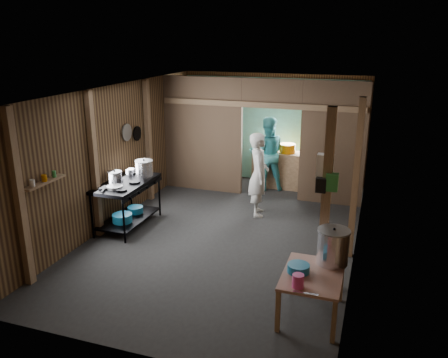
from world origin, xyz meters
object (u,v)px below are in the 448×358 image
(stock_pot, at_px, (333,247))
(prep_table, at_px, (311,295))
(gas_range, at_px, (128,204))
(stove_pot_large, at_px, (144,169))
(yellow_tub, at_px, (287,148))
(cook, at_px, (259,174))
(pink_bucket, at_px, (298,281))

(stock_pot, bearing_deg, prep_table, -118.06)
(gas_range, distance_m, stove_pot_large, 0.73)
(prep_table, relative_size, yellow_tub, 2.75)
(yellow_tub, relative_size, cook, 0.22)
(pink_bucket, bearing_deg, stove_pot_large, 142.78)
(pink_bucket, distance_m, cook, 3.84)
(prep_table, distance_m, pink_bucket, 0.56)
(stove_pot_large, xyz_separation_m, pink_bucket, (3.42, -2.60, -0.34))
(pink_bucket, bearing_deg, cook, 111.71)
(yellow_tub, bearing_deg, gas_range, -126.13)
(stock_pot, distance_m, cook, 3.30)
(stock_pot, height_order, pink_bucket, stock_pot)
(stove_pot_large, bearing_deg, prep_table, -31.98)
(pink_bucket, relative_size, cook, 0.10)
(yellow_tub, distance_m, cook, 1.89)
(stock_pot, relative_size, cook, 0.30)
(pink_bucket, height_order, yellow_tub, yellow_tub)
(stove_pot_large, bearing_deg, gas_range, -112.92)
(prep_table, distance_m, yellow_tub, 5.27)
(stock_pot, relative_size, yellow_tub, 1.35)
(stock_pot, bearing_deg, yellow_tub, 108.18)
(gas_range, distance_m, stock_pot, 4.18)
(prep_table, height_order, stock_pot, stock_pot)
(stock_pot, distance_m, pink_bucket, 0.83)
(gas_range, xyz_separation_m, pink_bucket, (3.59, -2.19, 0.25))
(stove_pot_large, bearing_deg, yellow_tub, 52.28)
(stock_pot, bearing_deg, gas_range, 159.72)
(stove_pot_large, relative_size, cook, 0.20)
(prep_table, height_order, stove_pot_large, stove_pot_large)
(gas_range, bearing_deg, pink_bucket, -31.45)
(prep_table, distance_m, stove_pot_large, 4.24)
(gas_range, height_order, yellow_tub, yellow_tub)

